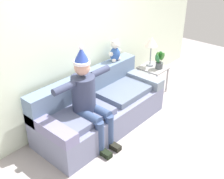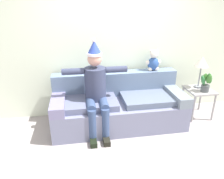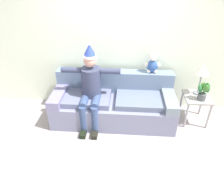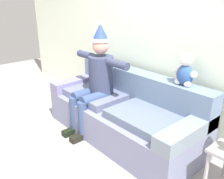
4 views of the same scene
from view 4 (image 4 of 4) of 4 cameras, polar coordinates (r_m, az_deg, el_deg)
The scene contains 5 objects.
ground_plane at distance 2.95m, azimuth -12.53°, elevation -17.17°, with size 10.00×10.00×0.00m, color #A09798.
back_wall at distance 3.35m, azimuth 9.83°, elevation 13.03°, with size 7.00×0.10×2.70m, color silver.
couch at distance 3.28m, azimuth 2.83°, elevation -5.57°, with size 2.21×0.90×0.86m.
person_seated at distance 3.29m, azimuth -3.88°, elevation 2.64°, with size 1.02×0.77×1.51m.
teddy_bear at distance 2.82m, azimuth 16.95°, elevation 4.26°, with size 0.29×0.17×0.38m.
Camera 4 is at (2.10, -1.02, 1.80)m, focal length 38.63 mm.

